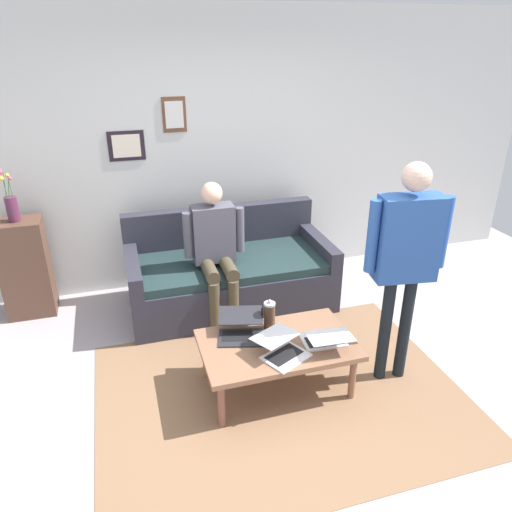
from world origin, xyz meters
TOP-DOWN VIEW (x-y plane):
  - ground_plane at (0.00, 0.00)m, footprint 7.68×7.68m
  - area_rug at (0.05, -0.10)m, footprint 2.65×1.99m
  - back_wall at (0.00, -2.20)m, footprint 7.04×0.11m
  - couch at (0.09, -1.55)m, footprint 1.91×0.94m
  - coffee_table at (0.05, -0.20)m, footprint 1.11×0.68m
  - laptop_left at (-0.27, -0.08)m, footprint 0.33×0.36m
  - laptop_center at (0.28, -0.37)m, footprint 0.41×0.43m
  - laptop_right at (0.07, -0.05)m, footprint 0.42×0.44m
  - french_press at (0.05, -0.40)m, footprint 0.11×0.09m
  - side_shelf at (1.93, -1.90)m, footprint 0.42×0.32m
  - flower_vase at (1.93, -1.90)m, footprint 0.11×0.10m
  - person_standing at (-0.83, -0.08)m, footprint 0.60×0.25m
  - person_seated at (0.26, -1.32)m, footprint 0.55×0.51m

SIDE VIEW (x-z plane):
  - ground_plane at x=0.00m, z-range 0.00..0.00m
  - area_rug at x=0.05m, z-range 0.00..0.01m
  - couch at x=0.09m, z-range -0.14..0.74m
  - coffee_table at x=0.05m, z-range 0.16..0.56m
  - laptop_left at x=-0.27m, z-range 0.38..0.51m
  - laptop_center at x=0.28m, z-range 0.38..0.52m
  - laptop_right at x=0.07m, z-range 0.38..0.52m
  - side_shelf at x=1.93m, z-range 0.00..0.93m
  - french_press at x=0.05m, z-range 0.39..0.64m
  - person_seated at x=0.26m, z-range 0.09..1.37m
  - flower_vase at x=1.93m, z-range 0.84..1.30m
  - person_standing at x=-0.83m, z-range 0.24..1.94m
  - back_wall at x=0.00m, z-range 0.00..2.70m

